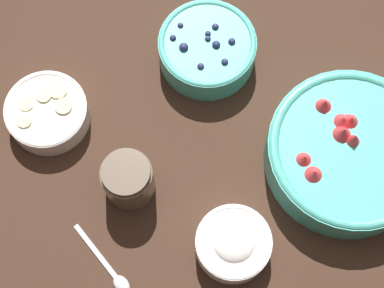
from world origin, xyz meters
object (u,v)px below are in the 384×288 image
Objects in this scene: bowl_strawberries at (349,152)px; bowl_blueberries at (207,48)px; jar_chocolate at (128,180)px; bowl_bananas at (47,112)px; bowl_cream at (233,244)px.

bowl_strawberries is 0.30m from bowl_blueberries.
bowl_strawberries is 0.36m from jar_chocolate.
bowl_strawberries reaches higher than bowl_bananas.
bowl_bananas is 1.54× the size of jar_chocolate.
jar_chocolate is (-0.33, 0.13, -0.00)m from bowl_strawberries.
jar_chocolate is (0.06, -0.17, 0.01)m from bowl_bananas.
bowl_strawberries is at bearing -68.93° from bowl_blueberries.
bowl_bananas is (-0.40, 0.30, -0.02)m from bowl_strawberries.
bowl_blueberries is 0.27m from jar_chocolate.
jar_chocolate is at bearing 158.67° from bowl_strawberries.
bowl_blueberries is at bearing 67.53° from bowl_cream.
bowl_bananas is at bearing 174.35° from bowl_blueberries.
jar_chocolate is at bearing -69.90° from bowl_bananas.
bowl_blueberries is 0.29m from bowl_bananas.
jar_chocolate reaches higher than bowl_bananas.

